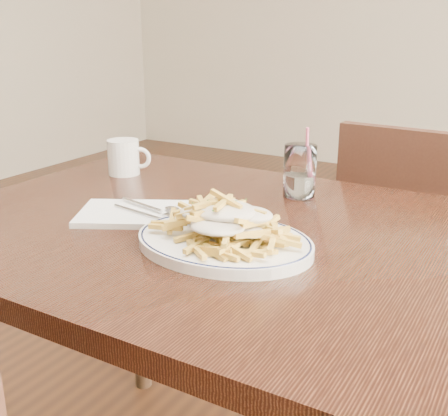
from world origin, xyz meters
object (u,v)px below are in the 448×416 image
Objects in this scene: water_glass at (300,174)px; coffee_mug at (124,157)px; fries_plate at (224,242)px; chair_far at (416,260)px; loaded_fries at (224,217)px; table at (245,269)px.

coffee_mug is (-0.44, -0.05, -0.01)m from water_glass.
chair_far is at bearing 76.55° from fries_plate.
loaded_fries is (-0.18, -0.74, 0.32)m from chair_far.
fries_plate is 0.34m from water_glass.
chair_far is 0.83m from coffee_mug.
loaded_fries is (0.00, -0.00, 0.04)m from fries_plate.
table is 0.16m from loaded_fries.
water_glass reaches higher than chair_far.
fries_plate is 2.96× the size of coffee_mug.
fries_plate reaches higher than table.
fries_plate is at bearing 97.13° from loaded_fries.
table is at bearing -23.60° from coffee_mug.
chair_far is 0.80m from fries_plate.
chair_far is 0.54m from water_glass.
chair_far is at bearing 76.55° from loaded_fries.
water_glass reaches higher than coffee_mug.
water_glass is at bearing 91.63° from fries_plate.
coffee_mug reaches higher than fries_plate.
coffee_mug is (-0.63, -0.45, 0.30)m from chair_far.
fries_plate is 1.32× the size of loaded_fries.
table is 5.08× the size of loaded_fries.
table is at bearing -90.19° from water_glass.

